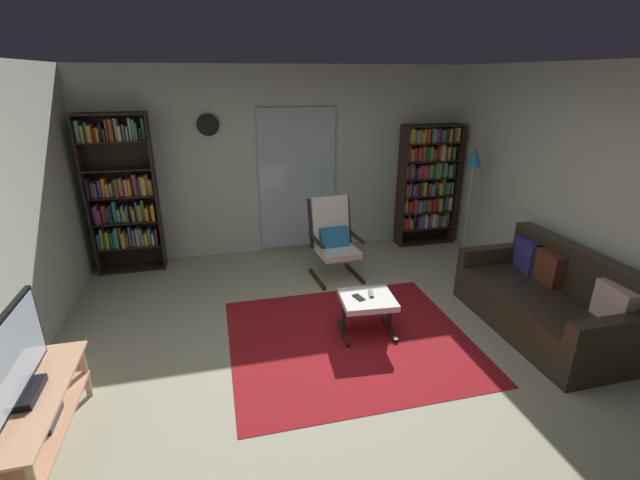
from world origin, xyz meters
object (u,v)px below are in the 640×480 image
(bookshelf_near_tv, at_px, (122,192))
(ottoman, at_px, (367,303))
(lounge_armchair, at_px, (334,236))
(leather_sofa, at_px, (548,302))
(tv_remote, at_px, (371,294))
(wall_clock, at_px, (208,125))
(cell_phone, at_px, (359,297))
(bookshelf_near_sofa, at_px, (427,181))
(floor_lamp_by_shelf, at_px, (473,169))
(tv_stand, at_px, (30,416))
(television, at_px, (13,361))

(bookshelf_near_tv, relative_size, ottoman, 3.68)
(bookshelf_near_tv, height_order, lounge_armchair, bookshelf_near_tv)
(leather_sofa, xyz_separation_m, tv_remote, (-1.76, 0.40, 0.11))
(tv_remote, xyz_separation_m, wall_clock, (-1.45, 2.40, 1.44))
(cell_phone, bearing_deg, leather_sofa, -27.52)
(lounge_armchair, bearing_deg, ottoman, -91.69)
(leather_sofa, bearing_deg, tv_remote, 167.14)
(cell_phone, bearing_deg, tv_remote, -2.06)
(bookshelf_near_sofa, relative_size, leather_sofa, 1.00)
(lounge_armchair, distance_m, ottoman, 1.44)
(floor_lamp_by_shelf, height_order, wall_clock, wall_clock)
(lounge_armchair, height_order, cell_phone, lounge_armchair)
(bookshelf_near_sofa, height_order, ottoman, bookshelf_near_sofa)
(bookshelf_near_tv, distance_m, lounge_armchair, 2.76)
(bookshelf_near_tv, bearing_deg, bookshelf_near_sofa, -0.12)
(bookshelf_near_tv, height_order, floor_lamp_by_shelf, bookshelf_near_tv)
(tv_stand, distance_m, wall_clock, 3.91)
(television, bearing_deg, leather_sofa, 7.02)
(floor_lamp_by_shelf, bearing_deg, cell_phone, -144.70)
(ottoman, relative_size, cell_phone, 3.97)
(television, bearing_deg, wall_clock, 68.68)
(lounge_armchair, bearing_deg, tv_stand, -139.75)
(tv_stand, distance_m, tv_remote, 2.92)
(tv_stand, height_order, bookshelf_near_tv, bookshelf_near_tv)
(bookshelf_near_tv, xyz_separation_m, leather_sofa, (4.34, -2.61, -0.75))
(lounge_armchair, relative_size, wall_clock, 3.53)
(tv_remote, bearing_deg, floor_lamp_by_shelf, 50.65)
(bookshelf_near_tv, relative_size, lounge_armchair, 2.00)
(television, relative_size, cell_phone, 6.43)
(lounge_armchair, bearing_deg, cell_phone, -95.39)
(tv_remote, relative_size, floor_lamp_by_shelf, 0.09)
(tv_stand, bearing_deg, ottoman, 18.55)
(tv_stand, distance_m, bookshelf_near_tv, 3.25)
(ottoman, bearing_deg, television, -161.33)
(floor_lamp_by_shelf, relative_size, wall_clock, 5.49)
(bookshelf_near_tv, xyz_separation_m, tv_remote, (2.59, -2.21, -0.64))
(wall_clock, bearing_deg, bookshelf_near_sofa, -3.61)
(tv_remote, relative_size, wall_clock, 0.50)
(leather_sofa, relative_size, ottoman, 3.24)
(bookshelf_near_sofa, xyz_separation_m, wall_clock, (-3.12, 0.20, 0.87))
(bookshelf_near_sofa, relative_size, ottoman, 3.24)
(television, distance_m, cell_phone, 2.80)
(bookshelf_near_tv, bearing_deg, wall_clock, 9.38)
(television, xyz_separation_m, ottoman, (2.71, 0.92, -0.44))
(bookshelf_near_sofa, height_order, cell_phone, bookshelf_near_sofa)
(floor_lamp_by_shelf, bearing_deg, ottoman, -143.35)
(ottoman, bearing_deg, bookshelf_near_tv, 138.35)
(television, relative_size, bookshelf_near_tv, 0.44)
(bookshelf_near_tv, distance_m, leather_sofa, 5.12)
(leather_sofa, height_order, tv_remote, leather_sofa)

